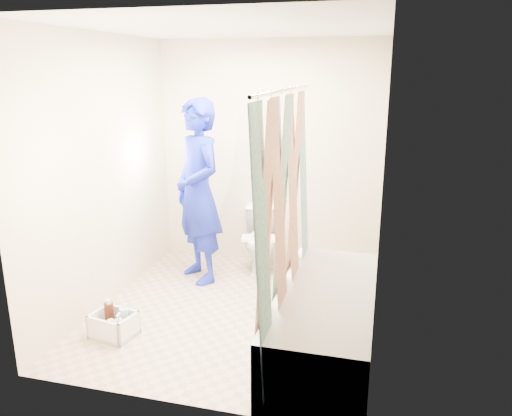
% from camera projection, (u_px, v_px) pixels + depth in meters
% --- Properties ---
extents(floor, '(2.60, 2.60, 0.00)m').
position_uv_depth(floor, '(235.00, 312.00, 4.44)').
color(floor, tan).
rests_on(floor, ground).
extents(ceiling, '(2.40, 2.60, 0.02)m').
position_uv_depth(ceiling, '(231.00, 27.00, 3.80)').
color(ceiling, silver).
rests_on(ceiling, wall_back).
extents(wall_back, '(2.40, 0.02, 2.40)m').
position_uv_depth(wall_back, '(269.00, 156.00, 5.33)').
color(wall_back, '#BAB38F').
rests_on(wall_back, ground).
extents(wall_front, '(2.40, 0.02, 2.40)m').
position_uv_depth(wall_front, '(167.00, 227.00, 2.91)').
color(wall_front, '#BAB38F').
rests_on(wall_front, ground).
extents(wall_left, '(0.02, 2.60, 2.40)m').
position_uv_depth(wall_left, '(104.00, 173.00, 4.41)').
color(wall_left, '#BAB38F').
rests_on(wall_left, ground).
extents(wall_right, '(0.02, 2.60, 2.40)m').
position_uv_depth(wall_right, '(382.00, 189.00, 3.83)').
color(wall_right, '#BAB38F').
rests_on(wall_right, ground).
extents(bathtub, '(0.70, 1.75, 0.50)m').
position_uv_depth(bathtub, '(326.00, 319.00, 3.77)').
color(bathtub, white).
rests_on(bathtub, ground).
extents(curtain_rod, '(0.02, 1.90, 0.02)m').
position_uv_depth(curtain_rod, '(286.00, 90.00, 3.40)').
color(curtain_rod, silver).
rests_on(curtain_rod, wall_back).
extents(shower_curtain, '(0.06, 1.75, 1.80)m').
position_uv_depth(shower_curtain, '(284.00, 221.00, 3.65)').
color(shower_curtain, white).
rests_on(shower_curtain, curtain_rod).
extents(toilet, '(0.50, 0.71, 0.66)m').
position_uv_depth(toilet, '(262.00, 240.00, 5.32)').
color(toilet, white).
rests_on(toilet, ground).
extents(tank_lid, '(0.43, 0.26, 0.03)m').
position_uv_depth(tank_lid, '(261.00, 238.00, 5.21)').
color(tank_lid, white).
rests_on(tank_lid, toilet).
extents(tank_internals, '(0.16, 0.07, 0.22)m').
position_uv_depth(tank_internals, '(259.00, 207.00, 5.41)').
color(tank_internals, black).
rests_on(tank_internals, toilet).
extents(plumber, '(0.79, 0.77, 1.83)m').
position_uv_depth(plumber, '(198.00, 192.00, 4.93)').
color(plumber, '#0F3898').
rests_on(plumber, ground).
extents(cleaning_caddy, '(0.37, 0.32, 0.25)m').
position_uv_depth(cleaning_caddy, '(115.00, 326.00, 4.02)').
color(cleaning_caddy, silver).
rests_on(cleaning_caddy, ground).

